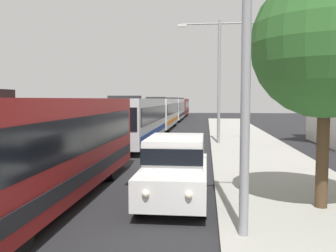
% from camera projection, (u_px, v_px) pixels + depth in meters
% --- Properties ---
extents(bus_lead, '(2.58, 11.70, 3.21)m').
position_uv_depth(bus_lead, '(44.00, 146.00, 10.24)').
color(bus_lead, maroon).
rests_on(bus_lead, ground_plane).
extents(bus_second_in_line, '(2.58, 11.44, 3.21)m').
position_uv_depth(bus_second_in_line, '(137.00, 119.00, 23.83)').
color(bus_second_in_line, silver).
rests_on(bus_second_in_line, ground_plane).
extents(bus_middle, '(2.58, 12.01, 3.21)m').
position_uv_depth(bus_middle, '(161.00, 112.00, 36.51)').
color(bus_middle, silver).
rests_on(bus_middle, ground_plane).
extents(bus_fourth_in_line, '(2.58, 10.81, 3.21)m').
position_uv_depth(bus_fourth_in_line, '(173.00, 109.00, 49.77)').
color(bus_fourth_in_line, silver).
rests_on(bus_fourth_in_line, ground_plane).
extents(bus_rear, '(2.58, 11.95, 3.21)m').
position_uv_depth(bus_rear, '(180.00, 107.00, 62.84)').
color(bus_rear, maroon).
rests_on(bus_rear, ground_plane).
extents(white_suv, '(1.86, 4.57, 1.90)m').
position_uv_depth(white_suv, '(175.00, 166.00, 10.68)').
color(white_suv, white).
rests_on(white_suv, ground_plane).
extents(box_truck_oncoming, '(2.35, 7.69, 3.15)m').
position_uv_depth(box_truck_oncoming, '(165.00, 106.00, 68.68)').
color(box_truck_oncoming, navy).
rests_on(box_truck_oncoming, ground_plane).
extents(streetlamp_mid, '(5.33, 0.28, 7.88)m').
position_uv_depth(streetlamp_mid, '(219.00, 69.00, 23.19)').
color(streetlamp_mid, gray).
rests_on(streetlamp_mid, sidewalk).
extents(roadside_tree, '(3.86, 3.86, 6.23)m').
position_uv_depth(roadside_tree, '(326.00, 44.00, 9.28)').
color(roadside_tree, '#4C3823').
rests_on(roadside_tree, sidewalk).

